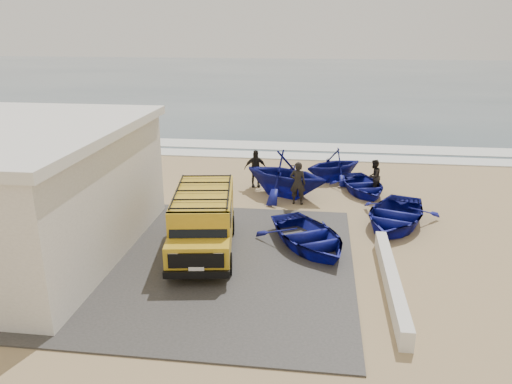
{
  "coord_description": "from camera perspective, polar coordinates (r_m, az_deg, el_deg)",
  "views": [
    {
      "loc": [
        2.78,
        -16.25,
        7.32
      ],
      "look_at": [
        0.43,
        1.76,
        1.2
      ],
      "focal_mm": 35.0,
      "sensor_mm": 36.0,
      "label": 1
    }
  ],
  "objects": [
    {
      "name": "parapet",
      "position": [
        15.17,
        15.19,
        -9.76
      ],
      "size": [
        0.35,
        6.0,
        0.55
      ],
      "primitive_type": "cube",
      "color": "silver",
      "rests_on": "ground"
    },
    {
      "name": "boat_near_left",
      "position": [
        17.26,
        6.04,
        -5.06
      ],
      "size": [
        4.48,
        4.93,
        0.84
      ],
      "primitive_type": "imported",
      "rotation": [
        0.0,
        0.0,
        0.51
      ],
      "color": "navy",
      "rests_on": "ground"
    },
    {
      "name": "boat_near_right",
      "position": [
        19.69,
        15.57,
        -2.55
      ],
      "size": [
        4.22,
        4.98,
        0.88
      ],
      "primitive_type": "imported",
      "rotation": [
        0.0,
        0.0,
        -0.33
      ],
      "color": "navy",
      "rests_on": "ground"
    },
    {
      "name": "slab",
      "position": [
        16.7,
        -10.07,
        -7.58
      ],
      "size": [
        12.0,
        10.0,
        0.05
      ],
      "primitive_type": "cube",
      "color": "#403D3B",
      "rests_on": "ground"
    },
    {
      "name": "fisherman_back",
      "position": [
        23.45,
        -0.08,
        2.7
      ],
      "size": [
        1.12,
        0.69,
        1.78
      ],
      "primitive_type": "imported",
      "rotation": [
        0.0,
        0.0,
        0.26
      ],
      "color": "black",
      "rests_on": "ground"
    },
    {
      "name": "boat_mid_right",
      "position": [
        23.23,
        12.11,
        0.76
      ],
      "size": [
        3.31,
        4.02,
        0.72
      ],
      "primitive_type": "imported",
      "rotation": [
        0.0,
        0.0,
        0.26
      ],
      "color": "navy",
      "rests_on": "ground"
    },
    {
      "name": "fisherman_front",
      "position": [
        21.2,
        4.79,
        1.02
      ],
      "size": [
        0.71,
        0.5,
        1.86
      ],
      "primitive_type": "imported",
      "rotation": [
        0.0,
        0.0,
        3.06
      ],
      "color": "black",
      "rests_on": "ground"
    },
    {
      "name": "building",
      "position": [
        18.31,
        -27.13,
        0.15
      ],
      "size": [
        8.4,
        9.4,
        4.3
      ],
      "color": "white",
      "rests_on": "ground"
    },
    {
      "name": "ground",
      "position": [
        18.03,
        -2.09,
        -5.34
      ],
      "size": [
        160.0,
        160.0,
        0.0
      ],
      "primitive_type": "plane",
      "color": "tan"
    },
    {
      "name": "ocean",
      "position": [
        72.67,
        5.33,
        12.76
      ],
      "size": [
        180.0,
        88.0,
        0.01
      ],
      "primitive_type": "cube",
      "color": "#385166",
      "rests_on": "ground"
    },
    {
      "name": "surf_wash",
      "position": [
        31.72,
        2.21,
        5.3
      ],
      "size": [
        180.0,
        2.2,
        0.04
      ],
      "primitive_type": "cube",
      "color": "white",
      "rests_on": "ground"
    },
    {
      "name": "fisherman_middle",
      "position": [
        23.24,
        13.31,
        1.75
      ],
      "size": [
        0.91,
        0.95,
        1.55
      ],
      "primitive_type": "imported",
      "rotation": [
        0.0,
        0.0,
        -2.18
      ],
      "color": "black",
      "rests_on": "ground"
    },
    {
      "name": "surf_line",
      "position": [
        29.3,
        1.76,
        4.2
      ],
      "size": [
        180.0,
        1.6,
        0.06
      ],
      "primitive_type": "cube",
      "color": "white",
      "rests_on": "ground"
    },
    {
      "name": "van",
      "position": [
        16.75,
        -6.07,
        -3.17
      ],
      "size": [
        2.62,
        5.14,
        2.11
      ],
      "rotation": [
        0.0,
        0.0,
        0.15
      ],
      "color": "gold",
      "rests_on": "ground"
    },
    {
      "name": "boat_far_left",
      "position": [
        24.75,
        8.88,
        3.12
      ],
      "size": [
        3.99,
        3.89,
        1.6
      ],
      "primitive_type": "imported",
      "rotation": [
        0.0,
        0.0,
        -0.96
      ],
      "color": "navy",
      "rests_on": "ground"
    },
    {
      "name": "boat_mid_left",
      "position": [
        22.18,
        3.4,
        2.12
      ],
      "size": [
        4.97,
        4.71,
        2.06
      ],
      "primitive_type": "imported",
      "rotation": [
        0.0,
        0.0,
        1.14
      ],
      "color": "navy",
      "rests_on": "ground"
    }
  ]
}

